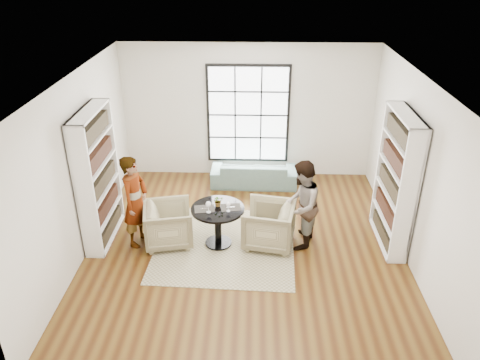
{
  "coord_description": "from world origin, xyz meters",
  "views": [
    {
      "loc": [
        0.12,
        -6.85,
        4.8
      ],
      "look_at": [
        -0.1,
        0.4,
        1.13
      ],
      "focal_mm": 35.0,
      "sensor_mm": 36.0,
      "label": 1
    }
  ],
  "objects_px": {
    "pedestal_table": "(218,218)",
    "flower_centerpiece": "(218,201)",
    "armchair_right": "(269,225)",
    "person_left": "(135,201)",
    "person_right": "(301,205)",
    "sofa": "(254,173)",
    "wine_glass_left": "(208,205)",
    "armchair_left": "(169,224)",
    "wine_glass_right": "(228,205)"
  },
  "relations": [
    {
      "from": "armchair_left",
      "to": "flower_centerpiece",
      "type": "xyz_separation_m",
      "value": [
        0.88,
        0.06,
        0.46
      ]
    },
    {
      "from": "wine_glass_left",
      "to": "wine_glass_right",
      "type": "distance_m",
      "value": 0.34
    },
    {
      "from": "armchair_left",
      "to": "flower_centerpiece",
      "type": "distance_m",
      "value": 0.99
    },
    {
      "from": "wine_glass_right",
      "to": "wine_glass_left",
      "type": "bearing_deg",
      "value": -171.6
    },
    {
      "from": "armchair_right",
      "to": "sofa",
      "type": "bearing_deg",
      "value": -162.66
    },
    {
      "from": "pedestal_table",
      "to": "person_left",
      "type": "distance_m",
      "value": 1.46
    },
    {
      "from": "wine_glass_right",
      "to": "flower_centerpiece",
      "type": "distance_m",
      "value": 0.26
    },
    {
      "from": "person_left",
      "to": "person_right",
      "type": "distance_m",
      "value": 2.86
    },
    {
      "from": "armchair_left",
      "to": "person_left",
      "type": "xyz_separation_m",
      "value": [
        -0.55,
        0.0,
        0.46
      ]
    },
    {
      "from": "armchair_left",
      "to": "pedestal_table",
      "type": "bearing_deg",
      "value": -103.21
    },
    {
      "from": "person_left",
      "to": "wine_glass_right",
      "type": "bearing_deg",
      "value": -77.39
    },
    {
      "from": "armchair_left",
      "to": "armchair_right",
      "type": "height_order",
      "value": "armchair_right"
    },
    {
      "from": "pedestal_table",
      "to": "flower_centerpiece",
      "type": "bearing_deg",
      "value": 86.89
    },
    {
      "from": "person_right",
      "to": "flower_centerpiece",
      "type": "xyz_separation_m",
      "value": [
        -1.43,
        0.05,
        0.03
      ]
    },
    {
      "from": "armchair_left",
      "to": "armchair_right",
      "type": "relative_size",
      "value": 0.96
    },
    {
      "from": "sofa",
      "to": "armchair_right",
      "type": "distance_m",
      "value": 2.34
    },
    {
      "from": "pedestal_table",
      "to": "armchair_left",
      "type": "height_order",
      "value": "armchair_left"
    },
    {
      "from": "armchair_left",
      "to": "person_right",
      "type": "bearing_deg",
      "value": -101.4
    },
    {
      "from": "armchair_right",
      "to": "wine_glass_right",
      "type": "distance_m",
      "value": 0.85
    },
    {
      "from": "sofa",
      "to": "person_left",
      "type": "distance_m",
      "value": 3.16
    },
    {
      "from": "pedestal_table",
      "to": "person_right",
      "type": "bearing_deg",
      "value": 1.35
    },
    {
      "from": "pedestal_table",
      "to": "armchair_right",
      "type": "height_order",
      "value": "armchair_right"
    },
    {
      "from": "flower_centerpiece",
      "to": "person_right",
      "type": "bearing_deg",
      "value": -1.83
    },
    {
      "from": "armchair_right",
      "to": "person_right",
      "type": "relative_size",
      "value": 0.54
    },
    {
      "from": "wine_glass_left",
      "to": "armchair_right",
      "type": "bearing_deg",
      "value": 9.81
    },
    {
      "from": "armchair_right",
      "to": "person_right",
      "type": "distance_m",
      "value": 0.69
    },
    {
      "from": "armchair_right",
      "to": "person_left",
      "type": "xyz_separation_m",
      "value": [
        -2.31,
        -0.01,
        0.44
      ]
    },
    {
      "from": "pedestal_table",
      "to": "wine_glass_right",
      "type": "xyz_separation_m",
      "value": [
        0.19,
        -0.1,
        0.33
      ]
    },
    {
      "from": "person_left",
      "to": "wine_glass_right",
      "type": "xyz_separation_m",
      "value": [
        1.61,
        -0.12,
        0.03
      ]
    },
    {
      "from": "person_left",
      "to": "pedestal_table",
      "type": "bearing_deg",
      "value": -74.12
    },
    {
      "from": "pedestal_table",
      "to": "armchair_right",
      "type": "bearing_deg",
      "value": 2.18
    },
    {
      "from": "pedestal_table",
      "to": "sofa",
      "type": "relative_size",
      "value": 0.49
    },
    {
      "from": "person_left",
      "to": "wine_glass_right",
      "type": "height_order",
      "value": "person_left"
    },
    {
      "from": "wine_glass_left",
      "to": "flower_centerpiece",
      "type": "relative_size",
      "value": 1.06
    },
    {
      "from": "pedestal_table",
      "to": "armchair_right",
      "type": "relative_size",
      "value": 1.07
    },
    {
      "from": "armchair_left",
      "to": "flower_centerpiece",
      "type": "height_order",
      "value": "flower_centerpiece"
    },
    {
      "from": "wine_glass_right",
      "to": "flower_centerpiece",
      "type": "bearing_deg",
      "value": 136.55
    },
    {
      "from": "armchair_left",
      "to": "person_left",
      "type": "height_order",
      "value": "person_left"
    },
    {
      "from": "wine_glass_left",
      "to": "wine_glass_right",
      "type": "xyz_separation_m",
      "value": [
        0.33,
        0.05,
        -0.02
      ]
    },
    {
      "from": "person_left",
      "to": "flower_centerpiece",
      "type": "relative_size",
      "value": 8.57
    },
    {
      "from": "flower_centerpiece",
      "to": "wine_glass_left",
      "type": "bearing_deg",
      "value": -123.18
    },
    {
      "from": "pedestal_table",
      "to": "person_left",
      "type": "relative_size",
      "value": 0.55
    },
    {
      "from": "sofa",
      "to": "wine_glass_left",
      "type": "relative_size",
      "value": 9.05
    },
    {
      "from": "armchair_right",
      "to": "flower_centerpiece",
      "type": "relative_size",
      "value": 4.42
    },
    {
      "from": "person_right",
      "to": "flower_centerpiece",
      "type": "height_order",
      "value": "person_right"
    },
    {
      "from": "sofa",
      "to": "flower_centerpiece",
      "type": "height_order",
      "value": "flower_centerpiece"
    },
    {
      "from": "pedestal_table",
      "to": "person_right",
      "type": "xyz_separation_m",
      "value": [
        1.44,
        0.03,
        0.27
      ]
    },
    {
      "from": "flower_centerpiece",
      "to": "wine_glass_right",
      "type": "bearing_deg",
      "value": -43.45
    },
    {
      "from": "armchair_right",
      "to": "person_left",
      "type": "bearing_deg",
      "value": -78.93
    },
    {
      "from": "armchair_right",
      "to": "flower_centerpiece",
      "type": "bearing_deg",
      "value": -82.14
    }
  ]
}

